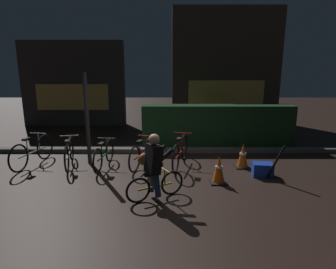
{
  "coord_description": "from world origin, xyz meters",
  "views": [
    {
      "loc": [
        0.22,
        -5.62,
        2.32
      ],
      "look_at": [
        0.2,
        0.6,
        0.9
      ],
      "focal_mm": 29.38,
      "sensor_mm": 36.0,
      "label": 1
    }
  ],
  "objects_px": {
    "parked_bike_center_left": "(105,155)",
    "parked_bike_center_right": "(143,153)",
    "parked_bike_left_mid": "(70,153)",
    "traffic_cone_near": "(219,170)",
    "parked_bike_right_mid": "(181,152)",
    "blue_crate": "(263,170)",
    "traffic_cone_far": "(244,156)",
    "street_post": "(88,119)",
    "closed_umbrella": "(276,163)",
    "cyclist": "(154,167)",
    "parked_bike_leftmost": "(33,152)"
  },
  "relations": [
    {
      "from": "parked_bike_leftmost",
      "to": "parked_bike_center_left",
      "type": "height_order",
      "value": "parked_bike_leftmost"
    },
    {
      "from": "parked_bike_center_left",
      "to": "parked_bike_center_right",
      "type": "height_order",
      "value": "parked_bike_center_right"
    },
    {
      "from": "parked_bike_left_mid",
      "to": "parked_bike_center_right",
      "type": "bearing_deg",
      "value": -103.1
    },
    {
      "from": "parked_bike_right_mid",
      "to": "closed_umbrella",
      "type": "bearing_deg",
      "value": -99.95
    },
    {
      "from": "street_post",
      "to": "traffic_cone_far",
      "type": "distance_m",
      "value": 4.0
    },
    {
      "from": "traffic_cone_far",
      "to": "blue_crate",
      "type": "distance_m",
      "value": 0.67
    },
    {
      "from": "parked_bike_leftmost",
      "to": "parked_bike_center_right",
      "type": "relative_size",
      "value": 1.1
    },
    {
      "from": "parked_bike_right_mid",
      "to": "blue_crate",
      "type": "xyz_separation_m",
      "value": [
        1.85,
        -0.66,
        -0.22
      ]
    },
    {
      "from": "street_post",
      "to": "blue_crate",
      "type": "xyz_separation_m",
      "value": [
        4.19,
        -0.9,
        -1.01
      ]
    },
    {
      "from": "parked_bike_center_right",
      "to": "parked_bike_left_mid",
      "type": "bearing_deg",
      "value": 107.63
    },
    {
      "from": "parked_bike_center_left",
      "to": "traffic_cone_near",
      "type": "xyz_separation_m",
      "value": [
        2.67,
        -0.99,
        -0.02
      ]
    },
    {
      "from": "parked_bike_left_mid",
      "to": "parked_bike_center_right",
      "type": "relative_size",
      "value": 1.02
    },
    {
      "from": "parked_bike_leftmost",
      "to": "parked_bike_center_left",
      "type": "distance_m",
      "value": 1.84
    },
    {
      "from": "parked_bike_center_left",
      "to": "traffic_cone_far",
      "type": "bearing_deg",
      "value": -84.22
    },
    {
      "from": "parked_bike_right_mid",
      "to": "parked_bike_center_right",
      "type": "bearing_deg",
      "value": 102.7
    },
    {
      "from": "street_post",
      "to": "closed_umbrella",
      "type": "bearing_deg",
      "value": -14.74
    },
    {
      "from": "street_post",
      "to": "parked_bike_center_left",
      "type": "bearing_deg",
      "value": -34.25
    },
    {
      "from": "street_post",
      "to": "parked_bike_left_mid",
      "type": "bearing_deg",
      "value": -155.93
    },
    {
      "from": "traffic_cone_near",
      "to": "blue_crate",
      "type": "height_order",
      "value": "traffic_cone_near"
    },
    {
      "from": "parked_bike_leftmost",
      "to": "closed_umbrella",
      "type": "xyz_separation_m",
      "value": [
        5.76,
        -0.99,
        0.05
      ]
    },
    {
      "from": "parked_bike_right_mid",
      "to": "closed_umbrella",
      "type": "distance_m",
      "value": 2.22
    },
    {
      "from": "blue_crate",
      "to": "cyclist",
      "type": "xyz_separation_m",
      "value": [
        -2.42,
        -1.16,
        0.48
      ]
    },
    {
      "from": "parked_bike_left_mid",
      "to": "parked_bike_center_left",
      "type": "relative_size",
      "value": 1.04
    },
    {
      "from": "parked_bike_center_right",
      "to": "traffic_cone_far",
      "type": "height_order",
      "value": "parked_bike_center_right"
    },
    {
      "from": "parked_bike_center_left",
      "to": "cyclist",
      "type": "height_order",
      "value": "cyclist"
    },
    {
      "from": "parked_bike_right_mid",
      "to": "traffic_cone_near",
      "type": "bearing_deg",
      "value": -129.67
    },
    {
      "from": "street_post",
      "to": "parked_bike_leftmost",
      "type": "relative_size",
      "value": 1.38
    },
    {
      "from": "traffic_cone_far",
      "to": "closed_umbrella",
      "type": "distance_m",
      "value": 0.97
    },
    {
      "from": "parked_bike_center_right",
      "to": "cyclist",
      "type": "relative_size",
      "value": 1.22
    },
    {
      "from": "parked_bike_left_mid",
      "to": "parked_bike_center_left",
      "type": "distance_m",
      "value": 0.91
    },
    {
      "from": "parked_bike_center_right",
      "to": "parked_bike_leftmost",
      "type": "bearing_deg",
      "value": 107.05
    },
    {
      "from": "parked_bike_center_right",
      "to": "blue_crate",
      "type": "bearing_deg",
      "value": -85.54
    },
    {
      "from": "traffic_cone_far",
      "to": "cyclist",
      "type": "bearing_deg",
      "value": -140.66
    },
    {
      "from": "traffic_cone_near",
      "to": "parked_bike_right_mid",
      "type": "bearing_deg",
      "value": 126.15
    },
    {
      "from": "parked_bike_leftmost",
      "to": "blue_crate",
      "type": "height_order",
      "value": "parked_bike_leftmost"
    },
    {
      "from": "parked_bike_center_right",
      "to": "parked_bike_right_mid",
      "type": "height_order",
      "value": "parked_bike_right_mid"
    },
    {
      "from": "parked_bike_left_mid",
      "to": "closed_umbrella",
      "type": "relative_size",
      "value": 1.84
    },
    {
      "from": "parked_bike_right_mid",
      "to": "traffic_cone_far",
      "type": "height_order",
      "value": "parked_bike_right_mid"
    },
    {
      "from": "parked_bike_leftmost",
      "to": "parked_bike_center_left",
      "type": "bearing_deg",
      "value": -84.07
    },
    {
      "from": "parked_bike_center_right",
      "to": "cyclist",
      "type": "xyz_separation_m",
      "value": [
        0.37,
        -1.84,
        0.29
      ]
    },
    {
      "from": "parked_bike_center_right",
      "to": "parked_bike_right_mid",
      "type": "bearing_deg",
      "value": -73.31
    },
    {
      "from": "parked_bike_left_mid",
      "to": "traffic_cone_near",
      "type": "xyz_separation_m",
      "value": [
        3.57,
        -1.1,
        -0.04
      ]
    },
    {
      "from": "parked_bike_leftmost",
      "to": "closed_umbrella",
      "type": "height_order",
      "value": "closed_umbrella"
    },
    {
      "from": "parked_bike_center_left",
      "to": "closed_umbrella",
      "type": "relative_size",
      "value": 1.76
    },
    {
      "from": "parked_bike_left_mid",
      "to": "blue_crate",
      "type": "relative_size",
      "value": 3.55
    },
    {
      "from": "parked_bike_center_right",
      "to": "blue_crate",
      "type": "height_order",
      "value": "parked_bike_center_right"
    },
    {
      "from": "parked_bike_left_mid",
      "to": "traffic_cone_far",
      "type": "height_order",
      "value": "parked_bike_left_mid"
    },
    {
      "from": "parked_bike_center_right",
      "to": "traffic_cone_far",
      "type": "relative_size",
      "value": 2.53
    },
    {
      "from": "parked_bike_left_mid",
      "to": "parked_bike_center_right",
      "type": "xyz_separation_m",
      "value": [
        1.85,
        -0.02,
        0.0
      ]
    },
    {
      "from": "parked_bike_left_mid",
      "to": "traffic_cone_near",
      "type": "distance_m",
      "value": 3.73
    }
  ]
}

